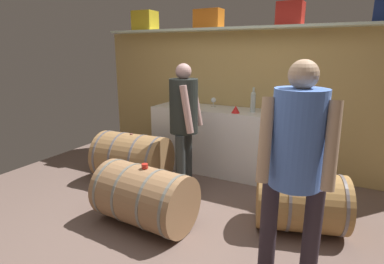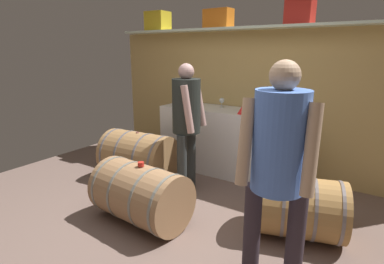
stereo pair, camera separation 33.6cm
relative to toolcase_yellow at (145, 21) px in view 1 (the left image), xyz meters
name	(u,v)px [view 1 (the left image)]	position (x,y,z in m)	size (l,w,h in m)	color
ground_plane	(193,216)	(1.61, -1.50, -2.15)	(5.86, 7.60, 0.02)	#6F5950
back_wall_panel	(246,102)	(1.61, 0.15, -1.16)	(4.66, 0.10, 1.97)	tan
high_shelf_board	(245,28)	(1.61, 0.00, -0.16)	(4.29, 0.40, 0.03)	silver
toolcase_yellow	(145,21)	(0.00, 0.00, 0.00)	(0.33, 0.28, 0.29)	yellow
toolcase_orange	(208,19)	(1.07, 0.00, -0.02)	(0.39, 0.21, 0.25)	orange
toolcase_red	(290,14)	(2.18, 0.00, -0.01)	(0.31, 0.27, 0.28)	red
work_cabinet	(219,140)	(1.36, -0.20, -1.69)	(1.93, 0.58, 0.91)	white
wine_bottle_clear	(253,101)	(1.82, -0.21, -1.08)	(0.07, 0.07, 0.32)	#B4C2BB
wine_glass	(213,100)	(1.21, -0.10, -1.13)	(0.07, 0.07, 0.14)	white
red_funnel	(236,109)	(1.65, -0.38, -1.18)	(0.11, 0.11, 0.10)	red
wine_barrel_near	(145,196)	(1.26, -1.88, -1.84)	(0.99, 0.66, 0.61)	#99714C
wine_barrel_far	(301,202)	(2.65, -1.26, -1.85)	(0.95, 0.78, 0.58)	#AF7E43
wine_barrel_flank	(133,158)	(0.49, -1.08, -1.81)	(0.97, 0.71, 0.66)	#A17749
tasting_cup	(145,166)	(1.28, -1.88, -1.52)	(0.06, 0.06, 0.04)	red
winemaker_pouring	(296,156)	(2.68, -2.08, -1.13)	(0.50, 0.40, 1.65)	#342932
visitor_tasting	(184,116)	(1.26, -1.05, -1.18)	(0.38, 0.48, 1.56)	#2D3232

